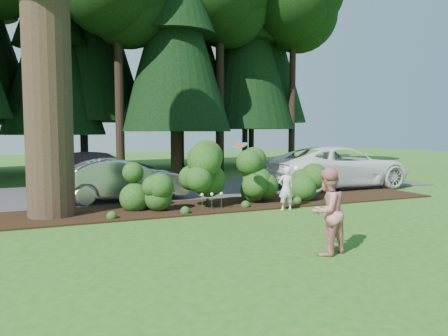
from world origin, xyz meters
The scene contains 12 objects.
ground centered at (0.00, 0.00, 0.00)m, with size 80.00×80.00×0.00m, color #265A19.
mulch_bed centered at (0.00, 3.25, 0.03)m, with size 16.00×2.50×0.05m, color black.
driveway centered at (0.00, 7.50, 0.01)m, with size 22.00×6.00×0.03m, color #38383A.
shrub_row centered at (0.77, 3.14, 0.81)m, with size 6.53×1.60×1.61m.
lily_cluster centered at (-0.30, 2.40, 0.50)m, with size 0.69×0.09×0.57m.
tree_wall centered at (0.25, 16.38, 9.50)m, with size 25.66×12.15×17.09m.
car_silver_wagon centered at (-2.33, 5.34, 0.73)m, with size 1.48×4.25×1.40m, color #BAB9BF.
car_white_suv centered at (6.48, 5.35, 0.88)m, with size 2.82×6.12×1.70m, color white.
car_dark_suv centered at (-2.47, 9.80, 0.76)m, with size 2.03×5.00×1.45m, color black.
child centered at (1.83, 1.80, 0.65)m, with size 0.48×0.31×1.31m, color white.
adult centered at (0.08, -2.55, 0.82)m, with size 0.80×0.62×1.65m, color red.
frisbee centered at (0.44, 2.08, 1.93)m, with size 0.47×0.47×0.22m.
Camera 1 is at (-4.94, -9.26, 2.33)m, focal length 35.00 mm.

